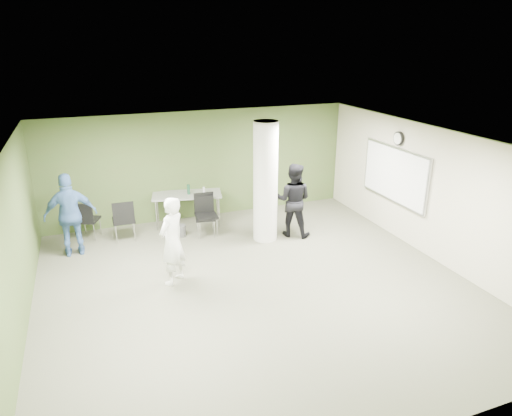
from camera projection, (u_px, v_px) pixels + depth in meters
name	position (u px, v px, depth m)	size (l,w,h in m)	color
floor	(256.00, 286.00, 8.80)	(8.00, 8.00, 0.00)	#595946
ceiling	(256.00, 143.00, 7.83)	(8.00, 8.00, 0.00)	white
wall_back	(201.00, 165.00, 11.82)	(8.00, 0.02, 2.80)	#46602D
wall_left	(12.00, 253.00, 6.98)	(0.02, 8.00, 2.80)	#46602D
wall_right_cream	(432.00, 194.00, 9.65)	(0.02, 8.00, 2.80)	beige
column	(266.00, 182.00, 10.40)	(0.56, 0.56, 2.80)	silver
whiteboard	(394.00, 175.00, 10.64)	(0.05, 2.30, 1.30)	silver
wall_clock	(398.00, 139.00, 10.34)	(0.06, 0.32, 0.32)	black
folding_table	(187.00, 196.00, 11.48)	(1.83, 1.08, 1.06)	gray
wastebasket	(181.00, 231.00, 10.98)	(0.24, 0.24, 0.27)	#4C4C4C
chair_back_left	(86.00, 218.00, 10.67)	(0.61, 0.61, 0.93)	black
chair_back_right	(124.00, 218.00, 10.55)	(0.50, 0.50, 1.00)	black
chair_table_left	(205.00, 211.00, 10.98)	(0.52, 0.52, 1.00)	black
chair_table_right	(205.00, 213.00, 10.96)	(0.54, 0.54, 0.93)	black
woman_white	(172.00, 241.00, 8.64)	(0.64, 0.42, 1.75)	white
man_black	(293.00, 200.00, 10.79)	(0.87, 0.68, 1.78)	black
man_blue	(71.00, 215.00, 9.78)	(1.08, 0.45, 1.85)	#40659F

